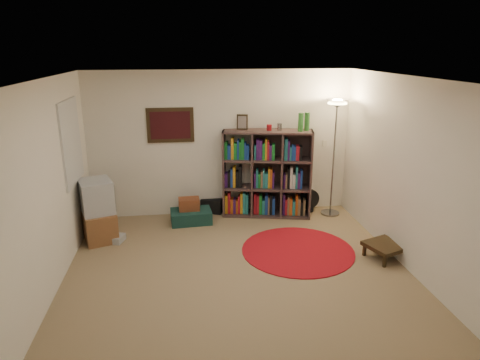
# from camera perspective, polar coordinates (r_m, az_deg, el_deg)

# --- Properties ---
(room) EXTENTS (4.54, 4.54, 2.54)m
(room) POSITION_cam_1_polar(r_m,az_deg,el_deg) (5.28, -0.85, -0.16)
(room) COLOR #876F4F
(room) RESTS_ON ground
(bookshelf) EXTENTS (1.57, 0.74, 1.81)m
(bookshelf) POSITION_cam_1_polar(r_m,az_deg,el_deg) (7.42, 3.44, 0.71)
(bookshelf) COLOR #442F2D
(bookshelf) RESTS_ON ground
(floor_lamp) EXTENTS (0.41, 0.41, 2.03)m
(floor_lamp) POSITION_cam_1_polar(r_m,az_deg,el_deg) (7.38, 12.71, 7.83)
(floor_lamp) COLOR gray
(floor_lamp) RESTS_ON ground
(floor_fan) EXTENTS (0.37, 0.22, 0.42)m
(floor_fan) POSITION_cam_1_polar(r_m,az_deg,el_deg) (7.80, 9.20, -2.70)
(floor_fan) COLOR black
(floor_fan) RESTS_ON ground
(tv_stand) EXTENTS (0.64, 0.76, 0.94)m
(tv_stand) POSITION_cam_1_polar(r_m,az_deg,el_deg) (6.88, -18.39, -3.96)
(tv_stand) COLOR brown
(tv_stand) RESTS_ON ground
(dvd_box) EXTENTS (0.36, 0.33, 0.10)m
(dvd_box) POSITION_cam_1_polar(r_m,az_deg,el_deg) (6.87, -16.50, -7.47)
(dvd_box) COLOR #AFB0B4
(dvd_box) RESTS_ON ground
(suitcase) EXTENTS (0.70, 0.48, 0.22)m
(suitcase) POSITION_cam_1_polar(r_m,az_deg,el_deg) (7.30, -6.53, -4.84)
(suitcase) COLOR #12322D
(suitcase) RESTS_ON ground
(wicker_basket) EXTENTS (0.35, 0.26, 0.20)m
(wicker_basket) POSITION_cam_1_polar(r_m,az_deg,el_deg) (7.27, -6.80, -3.20)
(wicker_basket) COLOR #612C18
(wicker_basket) RESTS_ON suitcase
(duffel_bag) EXTENTS (0.45, 0.42, 0.26)m
(duffel_bag) POSITION_cam_1_polar(r_m,az_deg,el_deg) (7.74, -3.66, -3.28)
(duffel_bag) COLOR black
(duffel_bag) RESTS_ON ground
(red_rug) EXTENTS (1.64, 1.64, 0.01)m
(red_rug) POSITION_cam_1_polar(r_m,az_deg,el_deg) (6.38, 7.72, -9.27)
(red_rug) COLOR maroon
(red_rug) RESTS_ON ground
(side_table) EXTENTS (0.61, 0.61, 0.22)m
(side_table) POSITION_cam_1_polar(r_m,az_deg,el_deg) (6.38, 18.77, -8.36)
(side_table) COLOR black
(side_table) RESTS_ON ground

